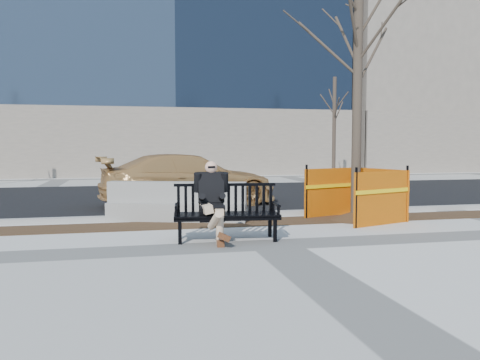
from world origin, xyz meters
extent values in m
plane|color=beige|center=(0.00, 0.00, 0.00)|extent=(120.00, 120.00, 0.00)
cube|color=#47301C|center=(0.00, 2.60, 0.00)|extent=(40.00, 1.20, 0.02)
cube|color=black|center=(0.00, 8.80, 0.00)|extent=(60.00, 10.40, 0.01)
cube|color=#9E9B93|center=(0.00, 3.55, 0.06)|extent=(60.00, 0.25, 0.12)
cube|color=gray|center=(22.00, 26.00, 12.50)|extent=(20.00, 12.00, 25.00)
imported|color=tan|center=(-0.85, 6.28, 0.00)|extent=(5.67, 2.97, 1.57)
camera|label=1|loc=(-2.57, -8.65, 1.86)|focal=36.62mm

